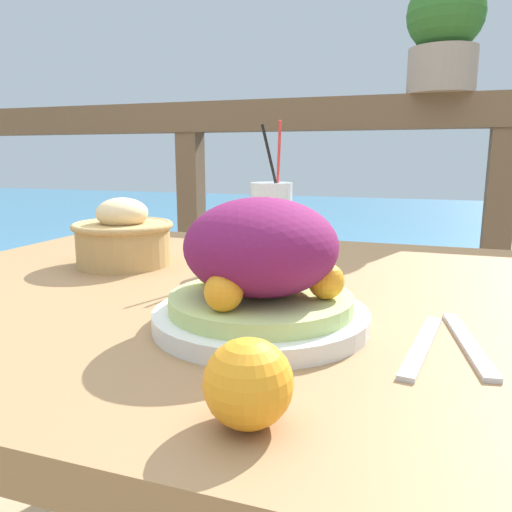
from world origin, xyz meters
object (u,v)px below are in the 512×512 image
object	(u,v)px
salad_plate	(261,272)
potted_plant	(445,32)
bread_basket	(123,237)
drink_glass	(271,223)

from	to	relation	value
salad_plate	potted_plant	size ratio (longest dim) A/B	0.82
bread_basket	potted_plant	bearing A→B (deg)	54.39
bread_basket	potted_plant	xyz separation A→B (m)	(0.52, 0.73, 0.46)
salad_plate	potted_plant	world-z (taller)	potted_plant
salad_plate	potted_plant	distance (m)	1.07
drink_glass	bread_basket	world-z (taller)	drink_glass
drink_glass	potted_plant	distance (m)	0.82
drink_glass	potted_plant	world-z (taller)	potted_plant
salad_plate	drink_glass	world-z (taller)	drink_glass
bread_basket	potted_plant	world-z (taller)	potted_plant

